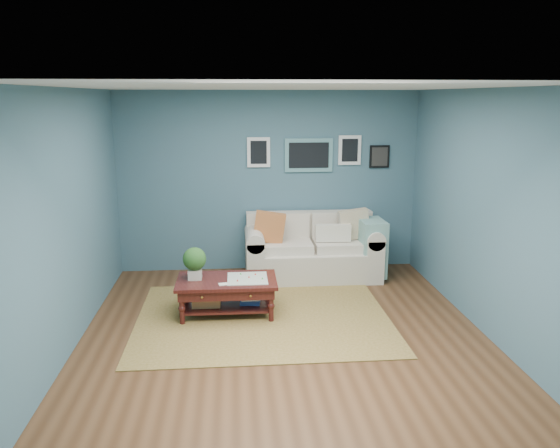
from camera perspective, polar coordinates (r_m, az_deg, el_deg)
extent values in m
plane|color=brown|center=(6.23, 0.44, -11.56)|extent=(5.00, 5.00, 0.00)
plane|color=white|center=(5.66, 0.49, 14.13)|extent=(5.00, 5.00, 0.00)
cube|color=#436B79|center=(8.24, -1.18, 4.42)|extent=(4.50, 0.02, 2.70)
cube|color=#436B79|center=(3.42, 4.46, -8.47)|extent=(4.50, 0.02, 2.70)
cube|color=#436B79|center=(6.02, -21.39, 0.20)|extent=(0.02, 5.00, 2.70)
cube|color=#436B79|center=(6.41, 20.93, 0.99)|extent=(0.02, 5.00, 2.70)
cube|color=#5A9297|center=(8.23, 3.02, 7.19)|extent=(0.72, 0.03, 0.50)
cube|color=black|center=(8.21, 3.03, 7.18)|extent=(0.60, 0.01, 0.38)
cube|color=white|center=(8.15, -2.25, 7.50)|extent=(0.34, 0.03, 0.44)
cube|color=white|center=(8.33, 7.29, 7.66)|extent=(0.34, 0.03, 0.44)
cube|color=black|center=(8.45, 10.34, 6.95)|extent=(0.30, 0.03, 0.34)
cube|color=brown|center=(6.68, -1.77, -9.74)|extent=(3.01, 2.41, 0.01)
cube|color=beige|center=(8.07, 3.36, -4.09)|extent=(1.45, 0.90, 0.43)
cube|color=beige|center=(8.28, 3.06, -0.35)|extent=(1.89, 0.22, 0.49)
cube|color=beige|center=(7.96, -2.67, -3.55)|extent=(0.24, 0.90, 0.63)
cube|color=beige|center=(8.20, 9.23, -3.21)|extent=(0.24, 0.90, 0.63)
cylinder|color=beige|center=(7.88, -2.70, -1.35)|extent=(0.26, 0.90, 0.26)
cylinder|color=beige|center=(8.12, 9.31, -1.08)|extent=(0.26, 0.90, 0.26)
cube|color=beige|center=(7.88, 0.66, -2.36)|extent=(0.73, 0.57, 0.13)
cube|color=beige|center=(7.99, 6.20, -2.22)|extent=(0.73, 0.57, 0.13)
cube|color=beige|center=(8.10, 0.47, -0.12)|extent=(0.73, 0.12, 0.37)
cube|color=beige|center=(8.20, 5.86, -0.01)|extent=(0.73, 0.12, 0.37)
cube|color=orange|center=(7.80, -1.12, -0.33)|extent=(0.49, 0.18, 0.48)
cube|color=beige|center=(8.05, 7.70, -0.03)|extent=(0.48, 0.18, 0.47)
cube|color=beige|center=(7.89, 5.56, -0.92)|extent=(0.51, 0.12, 0.24)
cube|color=#72A097|center=(8.04, 9.48, -2.41)|extent=(0.35, 0.56, 0.81)
cube|color=black|center=(6.66, -5.59, -5.93)|extent=(1.21, 0.71, 0.04)
cube|color=black|center=(6.69, -5.57, -6.58)|extent=(1.13, 0.63, 0.12)
cube|color=black|center=(6.78, -5.53, -8.48)|extent=(1.03, 0.53, 0.03)
sphere|color=gold|center=(6.40, -8.16, -7.59)|extent=(0.03, 0.03, 0.03)
sphere|color=gold|center=(6.39, -3.08, -7.52)|extent=(0.03, 0.03, 0.03)
cylinder|color=black|center=(6.52, -10.22, -8.64)|extent=(0.06, 0.06, 0.41)
cylinder|color=black|center=(6.50, -0.93, -8.51)|extent=(0.06, 0.06, 0.41)
cylinder|color=black|center=(7.03, -9.80, -7.00)|extent=(0.06, 0.06, 0.41)
cylinder|color=black|center=(7.00, -1.21, -6.87)|extent=(0.06, 0.06, 0.41)
cube|color=beige|center=(6.71, -8.87, -5.19)|extent=(0.16, 0.16, 0.12)
sphere|color=#1F4F18|center=(6.65, -8.93, -3.63)|extent=(0.28, 0.28, 0.28)
cube|color=beige|center=(6.66, -3.43, -5.70)|extent=(0.49, 0.49, 0.01)
cube|color=#9C6F4A|center=(6.74, -7.70, -7.61)|extent=(0.34, 0.24, 0.20)
cube|color=navy|center=(6.77, -3.14, -7.83)|extent=(0.24, 0.18, 0.11)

